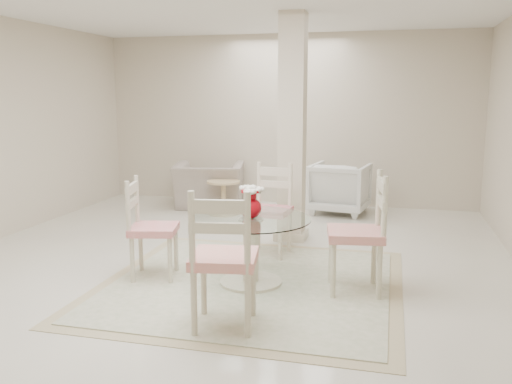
% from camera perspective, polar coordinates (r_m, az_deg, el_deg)
% --- Properties ---
extents(ground, '(7.00, 7.00, 0.00)m').
position_cam_1_polar(ground, '(5.66, -3.77, -7.93)').
color(ground, white).
rests_on(ground, ground).
extents(room_shell, '(6.02, 7.02, 2.71)m').
position_cam_1_polar(room_shell, '(5.37, -4.00, 11.22)').
color(room_shell, beige).
rests_on(room_shell, ground).
extents(column, '(0.30, 0.30, 2.70)m').
position_cam_1_polar(column, '(6.53, 3.84, 6.62)').
color(column, beige).
rests_on(column, ground).
extents(area_rug, '(2.76, 2.76, 0.02)m').
position_cam_1_polar(area_rug, '(5.16, -0.55, -9.63)').
color(area_rug, tan).
rests_on(area_rug, ground).
extents(dining_table, '(1.11, 1.11, 0.64)m').
position_cam_1_polar(dining_table, '(5.06, -0.56, -6.24)').
color(dining_table, beige).
rests_on(dining_table, ground).
extents(red_vase, '(0.23, 0.22, 0.31)m').
position_cam_1_polar(red_vase, '(4.95, -0.56, -1.06)').
color(red_vase, '#A80510').
rests_on(red_vase, dining_table).
extents(dining_chair_east, '(0.55, 0.55, 1.20)m').
position_cam_1_polar(dining_chair_east, '(4.88, 11.35, -3.33)').
color(dining_chair_east, beige).
rests_on(dining_chair_east, ground).
extents(dining_chair_north, '(0.48, 0.48, 1.11)m').
position_cam_1_polar(dining_chair_north, '(5.97, 1.59, -1.10)').
color(dining_chair_north, beige).
rests_on(dining_chair_north, ground).
extents(dining_chair_west, '(0.52, 0.52, 1.08)m').
position_cam_1_polar(dining_chair_west, '(5.29, -11.46, -3.00)').
color(dining_chair_west, beige).
rests_on(dining_chair_west, ground).
extents(dining_chair_south, '(0.56, 0.56, 1.21)m').
position_cam_1_polar(dining_chair_south, '(4.01, -3.54, -6.08)').
color(dining_chair_south, beige).
rests_on(dining_chair_south, ground).
extents(recliner_taupe, '(1.22, 1.12, 0.69)m').
position_cam_1_polar(recliner_taupe, '(8.58, -4.95, 0.72)').
color(recliner_taupe, '#A09184').
rests_on(recliner_taupe, ground).
extents(armchair_white, '(0.93, 0.95, 0.76)m').
position_cam_1_polar(armchair_white, '(8.19, 8.80, 0.42)').
color(armchair_white, white).
rests_on(armchair_white, ground).
extents(side_table, '(0.49, 0.49, 0.51)m').
position_cam_1_polar(side_table, '(8.01, -3.43, -0.74)').
color(side_table, tan).
rests_on(side_table, ground).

